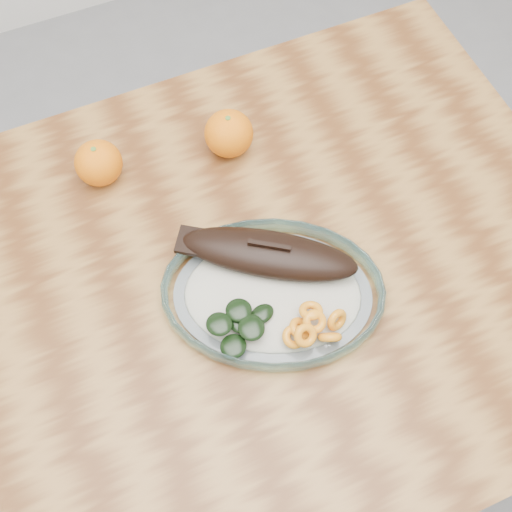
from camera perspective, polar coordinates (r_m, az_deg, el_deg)
name	(u,v)px	position (r m, az deg, el deg)	size (l,w,h in m)	color
ground	(222,419)	(1.63, -3.02, -14.23)	(3.00, 3.00, 0.00)	slate
dining_table	(203,323)	(1.01, -4.78, -5.96)	(1.20, 0.80, 0.75)	#573014
plated_meal	(273,290)	(0.90, 1.49, -3.03)	(0.74, 0.74, 0.08)	white
orange_left	(99,163)	(1.01, -13.82, 8.03)	(0.07, 0.07, 0.07)	#DC4804
orange_right	(229,133)	(1.01, -2.43, 10.83)	(0.08, 0.08, 0.08)	#DC4804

